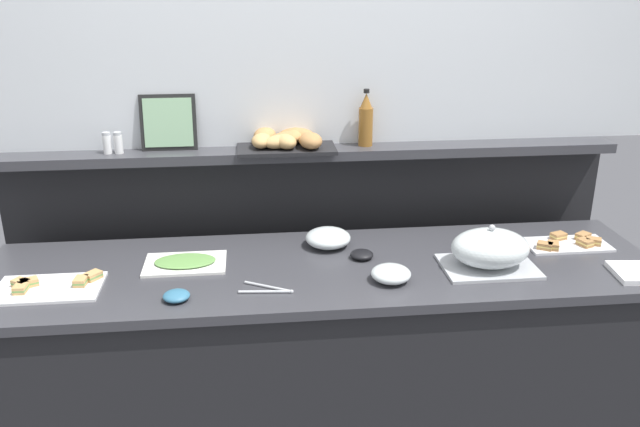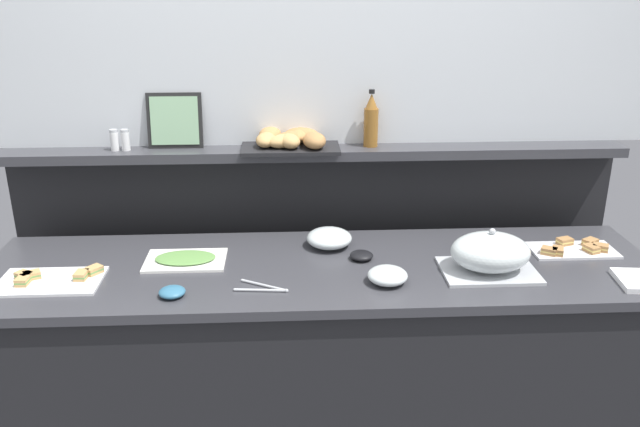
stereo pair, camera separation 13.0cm
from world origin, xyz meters
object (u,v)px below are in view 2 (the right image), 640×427
Objects in this scene: cold_cuts_platter at (185,259)px; condiment_bowl_dark at (172,292)px; glass_bowl_large at (329,239)px; serving_tongs at (264,288)px; salt_shaker at (114,140)px; pepper_shaker at (125,140)px; framed_picture at (175,121)px; condiment_bowl_cream at (361,255)px; sandwich_platter_side at (574,249)px; bread_basket at (290,140)px; serving_cloche at (490,254)px; sandwich_platter_rear at (50,280)px; vinegar_bottle_amber at (371,121)px; glass_bowl_medium at (388,276)px.

cold_cuts_platter is 0.28m from condiment_bowl_dark.
glass_bowl_large reaches higher than serving_tongs.
salt_shaker is 0.04m from pepper_shaker.
cold_cuts_platter is at bearing -54.45° from pepper_shaker.
condiment_bowl_dark is 0.40× the size of framed_picture.
condiment_bowl_cream is at bearing 21.53° from condiment_bowl_dark.
pepper_shaker is (-0.57, 0.62, 0.37)m from serving_tongs.
bread_basket is (-1.09, 0.36, 0.36)m from sandwich_platter_side.
framed_picture is at bearing 9.02° from salt_shaker.
condiment_bowl_dark is at bearing -173.48° from serving_cloche.
sandwich_platter_rear is 1.51× the size of vinegar_bottle_amber.
condiment_bowl_dark is (0.44, -0.13, 0.01)m from sandwich_platter_rear.
sandwich_platter_rear reaches higher than condiment_bowl_cream.
serving_tongs is (-1.19, -0.25, -0.01)m from sandwich_platter_side.
sandwich_platter_side is 0.83m from condiment_bowl_cream.
serving_tongs is (0.30, -0.24, -0.00)m from cold_cuts_platter.
serving_cloche is 1.51× the size of framed_picture.
condiment_bowl_dark is 0.22× the size of bread_basket.
sandwich_platter_side is 0.94m from vinegar_bottle_amber.
condiment_bowl_cream is 1.07m from pepper_shaker.
framed_picture is at bearing 174.82° from bread_basket.
serving_tongs is at bearing -173.45° from serving_cloche.
sandwich_platter_side is at bearing 16.61° from glass_bowl_medium.
sandwich_platter_side reaches higher than cold_cuts_platter.
glass_bowl_medium is at bearing -71.05° from condiment_bowl_cream.
serving_cloche reaches higher than sandwich_platter_rear.
serving_tongs is at bearing -147.74° from condiment_bowl_cream.
cold_cuts_platter is at bearing -50.24° from salt_shaker.
condiment_bowl_cream is at bearing -178.19° from sandwich_platter_side.
condiment_bowl_dark is 1.08m from vinegar_bottle_amber.
serving_cloche is 0.75m from vinegar_bottle_amber.
framed_picture is (-0.80, 0.63, 0.42)m from glass_bowl_medium.
cold_cuts_platter is 0.66m from bread_basket.
salt_shaker is at bearing 159.74° from serving_cloche.
serving_cloche is (1.55, 0.00, 0.06)m from sandwich_platter_rear.
serving_tongs is 0.88m from vinegar_bottle_amber.
glass_bowl_large reaches higher than sandwich_platter_side.
sandwich_platter_rear reaches higher than cold_cuts_platter.
framed_picture reaches higher than sandwich_platter_side.
condiment_bowl_dark is 0.38× the size of vinegar_bottle_amber.
vinegar_bottle_amber is (0.19, 0.28, 0.41)m from glass_bowl_large.
serving_cloche reaches higher than cold_cuts_platter.
condiment_bowl_dark is at bearing -144.75° from glass_bowl_large.
cold_cuts_platter is (-1.49, -0.01, -0.00)m from sandwich_platter_side.
vinegar_bottle_amber is at bearing 0.82° from salt_shaker.
condiment_bowl_cream reaches higher than serving_tongs.
condiment_bowl_dark is (-0.01, -0.28, 0.01)m from cold_cuts_platter.
condiment_bowl_dark is 0.81m from framed_picture.
condiment_bowl_dark is at bearing -173.55° from serving_tongs.
framed_picture is (-0.73, 0.43, 0.43)m from condiment_bowl_cream.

